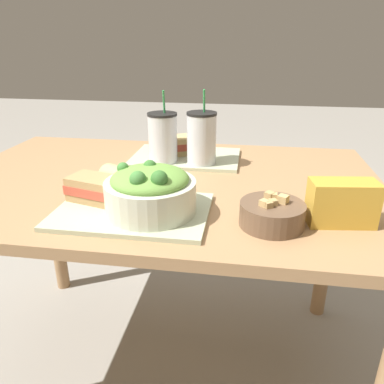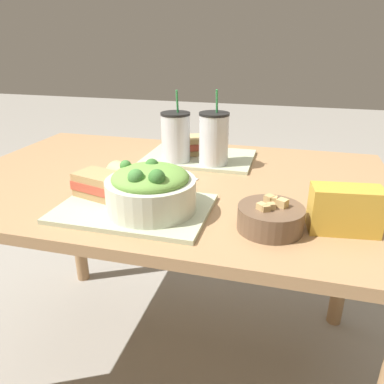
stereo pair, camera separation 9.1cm
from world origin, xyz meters
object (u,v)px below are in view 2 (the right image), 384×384
object	(u,v)px
baguette_near	(134,180)
chip_bag	(345,210)
soup_bowl	(271,217)
sandwich_near	(100,185)
drink_cup_red	(214,140)
salad_bowl	(151,188)
napkin_folded	(166,179)
sandwich_far	(195,145)
drink_cup_dark	(176,138)

from	to	relation	value
baguette_near	chip_bag	distance (m)	0.54
soup_bowl	chip_bag	world-z (taller)	chip_bag
sandwich_near	drink_cup_red	bearing A→B (deg)	71.09
salad_bowl	soup_bowl	world-z (taller)	salad_bowl
soup_bowl	napkin_folded	distance (m)	0.42
sandwich_far	salad_bowl	bearing A→B (deg)	-112.53
chip_bag	sandwich_near	bearing A→B (deg)	170.97
soup_bowl	baguette_near	size ratio (longest dim) A/B	0.85
salad_bowl	napkin_folded	xyz separation A→B (m)	(-0.04, 0.24, -0.07)
salad_bowl	sandwich_far	xyz separation A→B (m)	(-0.02, 0.50, -0.02)
soup_bowl	chip_bag	bearing A→B (deg)	11.93
soup_bowl	sandwich_far	bearing A→B (deg)	121.69
soup_bowl	drink_cup_red	bearing A→B (deg)	118.49
sandwich_near	drink_cup_red	xyz separation A→B (m)	(0.24, 0.35, 0.05)
salad_bowl	baguette_near	bearing A→B (deg)	132.74
sandwich_near	sandwich_far	world-z (taller)	same
baguette_near	chip_bag	xyz separation A→B (m)	(0.54, -0.07, 0.01)
sandwich_near	napkin_folded	xyz separation A→B (m)	(0.12, 0.19, -0.04)
salad_bowl	sandwich_near	xyz separation A→B (m)	(-0.16, 0.05, -0.02)
chip_bag	napkin_folded	distance (m)	0.54
baguette_near	drink_cup_red	distance (m)	0.35
sandwich_far	drink_cup_dark	world-z (taller)	drink_cup_dark
salad_bowl	soup_bowl	bearing A→B (deg)	-1.26
sandwich_near	chip_bag	size ratio (longest dim) A/B	0.95
sandwich_near	drink_cup_red	size ratio (longest dim) A/B	0.62
drink_cup_dark	drink_cup_red	size ratio (longest dim) A/B	0.97
sandwich_near	chip_bag	bearing A→B (deg)	13.20
salad_bowl	drink_cup_red	xyz separation A→B (m)	(0.07, 0.40, 0.02)
sandwich_near	chip_bag	world-z (taller)	chip_bag
soup_bowl	sandwich_near	size ratio (longest dim) A/B	1.00
chip_bag	napkin_folded	bearing A→B (deg)	149.65
baguette_near	drink_cup_dark	bearing A→B (deg)	23.22
sandwich_far	napkin_folded	size ratio (longest dim) A/B	0.76
sandwich_far	drink_cup_red	world-z (taller)	drink_cup_red
sandwich_near	sandwich_far	distance (m)	0.47
salad_bowl	sandwich_near	bearing A→B (deg)	164.24
drink_cup_dark	chip_bag	bearing A→B (deg)	-35.92
sandwich_near	salad_bowl	bearing A→B (deg)	-0.81
salad_bowl	baguette_near	world-z (taller)	salad_bowl
drink_cup_red	napkin_folded	xyz separation A→B (m)	(-0.11, -0.16, -0.09)
baguette_near	napkin_folded	bearing A→B (deg)	11.01
drink_cup_dark	drink_cup_red	bearing A→B (deg)	0.00
drink_cup_red	soup_bowl	bearing A→B (deg)	-61.51
baguette_near	sandwich_far	size ratio (longest dim) A/B	1.21
baguette_near	sandwich_near	bearing A→B (deg)	150.19
chip_bag	soup_bowl	bearing A→B (deg)	-175.35
chip_bag	napkin_folded	size ratio (longest dim) A/B	0.83
sandwich_near	napkin_folded	bearing A→B (deg)	72.55
baguette_near	drink_cup_red	world-z (taller)	drink_cup_red
chip_bag	napkin_folded	xyz separation A→B (m)	(-0.49, 0.21, -0.05)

